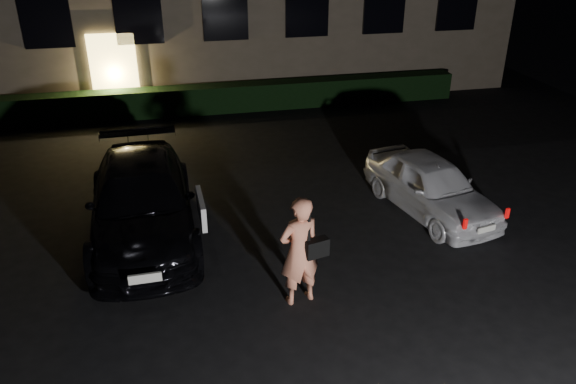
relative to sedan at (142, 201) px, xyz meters
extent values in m
plane|color=black|center=(2.67, -3.13, -0.71)|extent=(80.00, 80.00, 0.00)
cube|color=#E5C462|center=(-0.83, 7.81, 0.54)|extent=(1.40, 0.10, 2.50)
cube|color=black|center=(-2.53, 7.81, 2.29)|extent=(1.40, 0.10, 1.70)
cube|color=black|center=(0.07, 7.81, 2.29)|extent=(1.40, 0.10, 1.70)
cube|color=black|center=(2.67, 7.81, 2.29)|extent=(1.40, 0.10, 1.70)
cube|color=black|center=(5.27, 7.81, 2.29)|extent=(1.40, 0.10, 1.70)
cube|color=black|center=(7.87, 7.81, 2.29)|extent=(1.40, 0.10, 1.70)
cube|color=black|center=(10.47, 7.81, 2.29)|extent=(1.40, 0.10, 1.70)
cube|color=black|center=(2.67, 7.37, -0.28)|extent=(15.00, 0.70, 0.85)
imported|color=black|center=(0.00, 0.00, 0.00)|extent=(2.09, 4.91, 1.41)
cube|color=white|center=(1.08, -0.87, 0.17)|extent=(0.11, 1.01, 0.47)
cube|color=silver|center=(0.06, -2.52, -0.09)|extent=(0.52, 0.06, 0.16)
imported|color=white|center=(5.89, -0.37, -0.11)|extent=(2.08, 3.72, 1.19)
cube|color=red|center=(5.74, -2.11, -0.05)|extent=(0.08, 0.06, 0.20)
cube|color=red|center=(6.71, -1.91, -0.05)|extent=(0.08, 0.06, 0.20)
cube|color=silver|center=(6.23, -2.05, -0.25)|extent=(0.40, 0.11, 0.12)
imported|color=#DF8262|center=(2.46, -2.78, 0.24)|extent=(0.78, 0.60, 1.89)
cube|color=black|center=(2.72, -2.85, 0.31)|extent=(0.42, 0.26, 0.30)
cube|color=black|center=(2.59, -2.84, 0.74)|extent=(0.06, 0.07, 0.59)
camera|label=1|loc=(0.65, -10.05, 5.00)|focal=35.00mm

